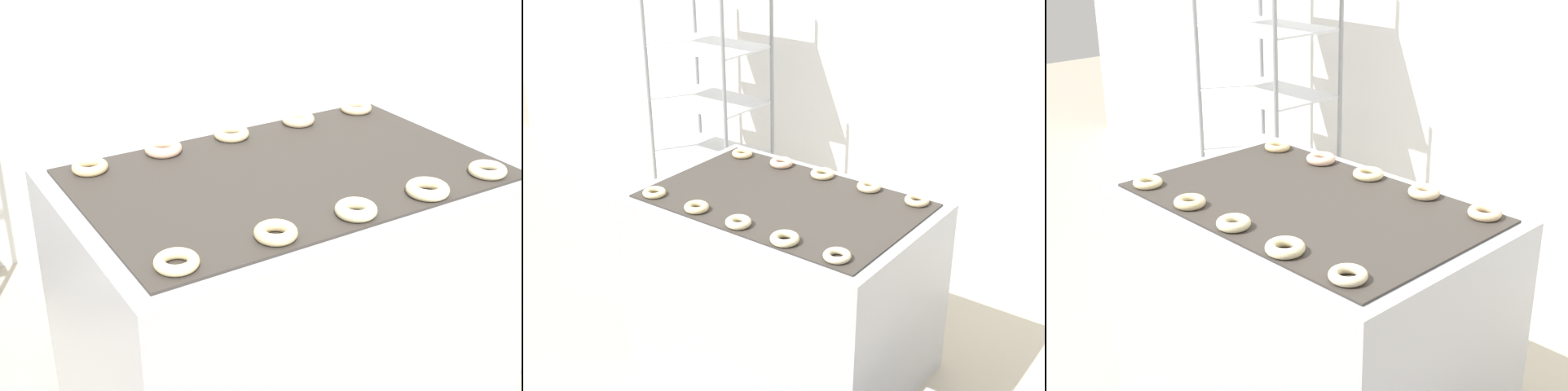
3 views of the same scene
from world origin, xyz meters
TOP-DOWN VIEW (x-y plane):
  - wall_back at (0.00, 2.12)m, footprint 8.00×0.05m
  - fryer_machine at (0.00, 0.68)m, footprint 1.28×0.86m
  - baking_rack_cart at (-1.27, 1.61)m, footprint 0.66×0.48m
  - donut_near_leftmost at (-0.50, 0.37)m, footprint 0.10×0.10m
  - donut_near_left at (-0.24, 0.37)m, footprint 0.11×0.11m
  - donut_near_center at (-0.00, 0.36)m, footprint 0.11×0.11m
  - donut_near_right at (0.24, 0.36)m, footprint 0.12×0.12m
  - donut_near_rightmost at (0.48, 0.37)m, footprint 0.11×0.11m
  - donut_far_leftmost at (-0.49, 0.98)m, footprint 0.10×0.10m
  - donut_far_left at (-0.25, 0.99)m, footprint 0.11×0.11m
  - donut_far_center at (-0.01, 1.00)m, footprint 0.11×0.11m
  - donut_far_right at (0.25, 1.00)m, footprint 0.11×0.11m
  - donut_far_rightmost at (0.49, 0.99)m, footprint 0.11×0.11m

SIDE VIEW (x-z plane):
  - fryer_machine at x=0.00m, z-range 0.00..0.87m
  - baking_rack_cart at x=-1.27m, z-range 0.01..1.72m
  - donut_near_leftmost at x=-0.50m, z-range 0.87..0.90m
  - donut_far_leftmost at x=-0.49m, z-range 0.87..0.90m
  - donut_near_rightmost at x=0.48m, z-range 0.87..0.90m
  - donut_far_rightmost at x=0.49m, z-range 0.87..0.90m
  - donut_far_center at x=-0.01m, z-range 0.87..0.90m
  - donut_near_left at x=-0.24m, z-range 0.87..0.91m
  - donut_far_left at x=-0.25m, z-range 0.87..0.91m
  - donut_near_center at x=0.00m, z-range 0.87..0.91m
  - donut_near_right at x=0.24m, z-range 0.87..0.91m
  - donut_far_right at x=0.25m, z-range 0.87..0.91m
  - wall_back at x=0.00m, z-range 0.00..2.80m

